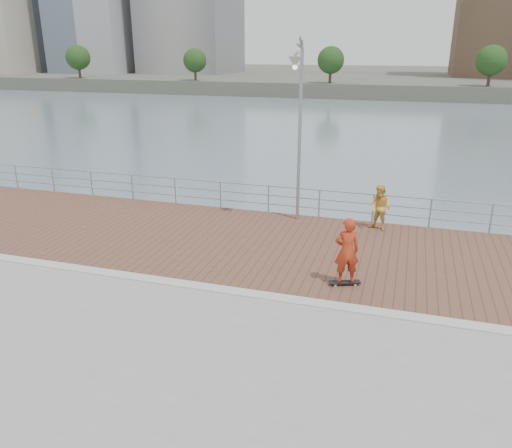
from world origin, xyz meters
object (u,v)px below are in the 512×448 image
(skateboarder, at_px, (347,251))
(bystander, at_px, (380,208))
(street_lamp, at_px, (298,102))
(guardrail, at_px, (294,198))

(skateboarder, distance_m, bystander, 4.91)
(street_lamp, xyz_separation_m, skateboarder, (2.53, -4.72, -3.45))
(bystander, bearing_deg, street_lamp, -152.48)
(guardrail, bearing_deg, street_lamp, -73.80)
(guardrail, distance_m, bystander, 3.48)
(skateboarder, relative_size, bystander, 1.14)
(guardrail, xyz_separation_m, street_lamp, (0.28, -0.96, 3.81))
(street_lamp, relative_size, bystander, 3.83)
(skateboarder, bearing_deg, bystander, -117.78)
(guardrail, relative_size, skateboarder, 20.63)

